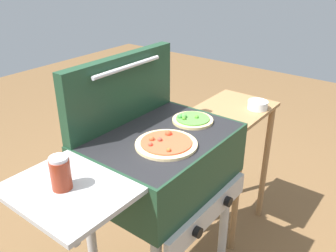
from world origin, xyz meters
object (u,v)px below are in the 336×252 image
at_px(grill, 160,166).
at_px(sauce_jar, 61,173).
at_px(pizza_pepperoni, 166,144).
at_px(topping_bowl_near, 258,105).
at_px(pizza_veggie, 192,120).
at_px(prep_table, 231,144).

distance_m(grill, sauce_jar, 0.52).
xyz_separation_m(pizza_pepperoni, sauce_jar, (-0.43, 0.09, 0.05)).
bearing_deg(topping_bowl_near, grill, 171.48).
bearing_deg(topping_bowl_near, pizza_pepperoni, 177.28).
bearing_deg(pizza_veggie, prep_table, 3.84).
relative_size(sauce_jar, prep_table, 0.14).
bearing_deg(topping_bowl_near, sauce_jar, 173.93).
xyz_separation_m(pizza_veggie, sauce_jar, (-0.67, 0.05, 0.05)).
xyz_separation_m(grill, sauce_jar, (-0.47, 0.02, 0.20)).
height_order(grill, topping_bowl_near, grill).
bearing_deg(pizza_pepperoni, pizza_veggie, 10.19).
distance_m(pizza_pepperoni, topping_bowl_near, 0.78).
distance_m(sauce_jar, prep_table, 1.21).
distance_m(pizza_pepperoni, pizza_veggie, 0.25).
bearing_deg(prep_table, topping_bowl_near, -65.21).
distance_m(pizza_veggie, sauce_jar, 0.68).
distance_m(pizza_pepperoni, prep_table, 0.80).
relative_size(pizza_pepperoni, prep_table, 0.31).
bearing_deg(prep_table, pizza_pepperoni, -173.96).
relative_size(pizza_veggie, sauce_jar, 1.60).
bearing_deg(grill, pizza_pepperoni, -123.67).
xyz_separation_m(grill, topping_bowl_near, (0.73, -0.11, 0.07)).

